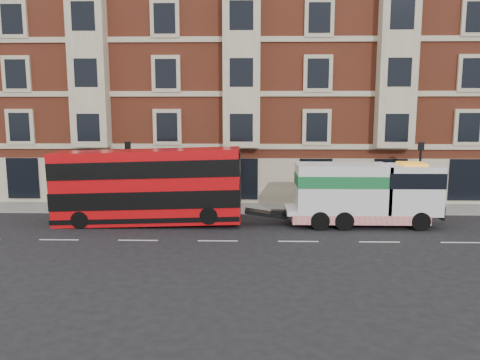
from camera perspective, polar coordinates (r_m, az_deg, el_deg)
name	(u,v)px	position (r m, az deg, el deg)	size (l,w,h in m)	color
ground	(218,241)	(23.49, -2.72, -7.43)	(120.00, 120.00, 0.00)	black
sidewalk	(226,208)	(30.73, -1.72, -3.42)	(90.00, 3.00, 0.15)	slate
victorian_terrace	(237,63)	(37.69, -0.37, 14.08)	(45.00, 12.00, 20.40)	brown
lamp_post_west	(129,171)	(29.96, -13.42, 1.08)	(0.35, 0.15, 4.35)	black
lamp_post_east	(420,172)	(30.75, 21.05, 0.93)	(0.35, 0.15, 4.35)	black
double_decker_bus	(148,185)	(26.83, -11.21, -0.65)	(10.47, 2.40, 4.24)	red
tow_truck	(362,193)	(26.97, 14.69, -1.56)	(8.38, 2.48, 3.49)	silver
pedestrian	(93,196)	(30.87, -17.47, -1.83)	(0.69, 0.45, 1.90)	#181A31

